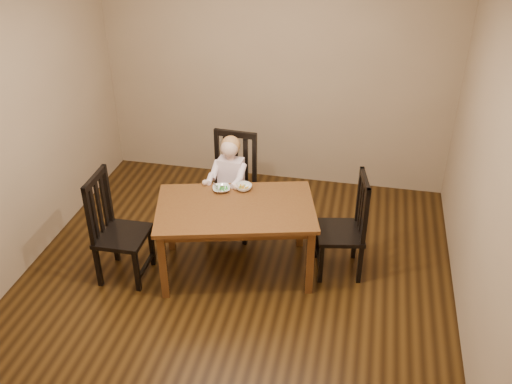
% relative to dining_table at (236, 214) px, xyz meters
% --- Properties ---
extents(room, '(4.01, 4.01, 2.71)m').
position_rel_dining_table_xyz_m(room, '(0.02, -0.13, 0.72)').
color(room, '#40270D').
rests_on(room, ground).
extents(dining_table, '(1.59, 1.18, 0.71)m').
position_rel_dining_table_xyz_m(dining_table, '(0.00, 0.00, 0.00)').
color(dining_table, '#532C13').
rests_on(dining_table, room).
extents(chair_child, '(0.49, 0.47, 1.07)m').
position_rel_dining_table_xyz_m(chair_child, '(-0.20, 0.67, -0.11)').
color(chair_child, black).
rests_on(chair_child, room).
extents(chair_left, '(0.44, 0.46, 1.05)m').
position_rel_dining_table_xyz_m(chair_left, '(-1.05, -0.29, -0.12)').
color(chair_left, black).
rests_on(chair_left, room).
extents(chair_right, '(0.49, 0.51, 1.01)m').
position_rel_dining_table_xyz_m(chair_right, '(0.99, 0.20, -0.14)').
color(chair_right, black).
rests_on(chair_right, room).
extents(toddler, '(0.36, 0.43, 0.57)m').
position_rel_dining_table_xyz_m(toddler, '(-0.20, 0.61, 0.03)').
color(toddler, white).
rests_on(toddler, chair_child).
extents(bowl_peas, '(0.21, 0.21, 0.04)m').
position_rel_dining_table_xyz_m(bowl_peas, '(-0.20, 0.24, 0.10)').
color(bowl_peas, white).
rests_on(bowl_peas, dining_table).
extents(bowl_veg, '(0.21, 0.21, 0.05)m').
position_rel_dining_table_xyz_m(bowl_veg, '(0.00, 0.31, 0.11)').
color(bowl_veg, white).
rests_on(bowl_veg, dining_table).
extents(fork, '(0.10, 0.10, 0.05)m').
position_rel_dining_table_xyz_m(fork, '(-0.23, 0.21, 0.13)').
color(fork, silver).
rests_on(fork, bowl_peas).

